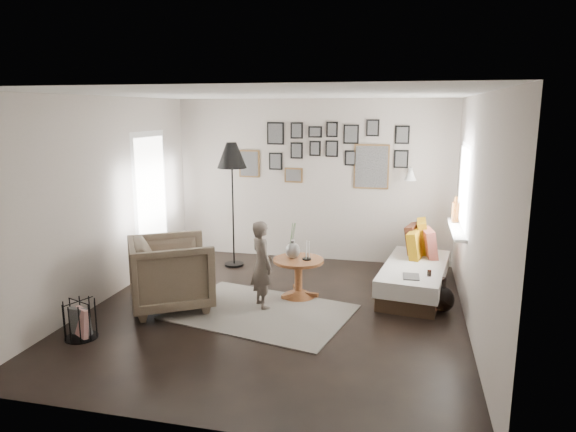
% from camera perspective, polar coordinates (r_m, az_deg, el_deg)
% --- Properties ---
extents(ground, '(4.80, 4.80, 0.00)m').
position_cam_1_polar(ground, '(6.40, -1.49, -10.57)').
color(ground, black).
rests_on(ground, ground).
extents(wall_back, '(4.50, 0.00, 4.50)m').
position_cam_1_polar(wall_back, '(8.34, 2.67, 3.96)').
color(wall_back, '#AEA398').
rests_on(wall_back, ground).
extents(wall_front, '(4.50, 0.00, 4.50)m').
position_cam_1_polar(wall_front, '(3.82, -10.82, -5.68)').
color(wall_front, '#AEA398').
rests_on(wall_front, ground).
extents(wall_left, '(0.00, 4.80, 4.80)m').
position_cam_1_polar(wall_left, '(6.94, -19.83, 1.68)').
color(wall_left, '#AEA398').
rests_on(wall_left, ground).
extents(wall_right, '(0.00, 4.80, 4.80)m').
position_cam_1_polar(wall_right, '(5.88, 20.18, -0.06)').
color(wall_right, '#AEA398').
rests_on(wall_right, ground).
extents(ceiling, '(4.80, 4.80, 0.00)m').
position_cam_1_polar(ceiling, '(5.92, -1.62, 13.40)').
color(ceiling, white).
rests_on(ceiling, wall_back).
extents(door_left, '(0.00, 2.14, 2.14)m').
position_cam_1_polar(door_left, '(7.99, -14.97, 1.41)').
color(door_left, white).
rests_on(door_left, wall_left).
extents(window_right, '(0.15, 1.32, 1.30)m').
position_cam_1_polar(window_right, '(7.25, 18.18, -0.76)').
color(window_right, white).
rests_on(window_right, wall_right).
extents(gallery_wall, '(2.74, 0.03, 1.08)m').
position_cam_1_polar(gallery_wall, '(8.22, 4.65, 6.93)').
color(gallery_wall, brown).
rests_on(gallery_wall, wall_back).
extents(wall_sconce, '(0.18, 0.36, 0.16)m').
position_cam_1_polar(wall_sconce, '(7.91, 13.45, 4.42)').
color(wall_sconce, white).
rests_on(wall_sconce, wall_back).
extents(rug, '(2.35, 1.88, 0.01)m').
position_cam_1_polar(rug, '(6.38, -3.03, -10.59)').
color(rug, '#BAB2A3').
rests_on(rug, ground).
extents(pedestal_table, '(0.66, 0.66, 0.52)m').
position_cam_1_polar(pedestal_table, '(6.79, 1.16, -7.07)').
color(pedestal_table, brown).
rests_on(pedestal_table, ground).
extents(vase, '(0.19, 0.19, 0.47)m').
position_cam_1_polar(vase, '(6.70, 0.54, -3.53)').
color(vase, black).
rests_on(vase, pedestal_table).
extents(candles, '(0.11, 0.11, 0.25)m').
position_cam_1_polar(candles, '(6.65, 2.10, -3.88)').
color(candles, black).
rests_on(candles, pedestal_table).
extents(daybed, '(1.01, 1.87, 0.87)m').
position_cam_1_polar(daybed, '(7.20, 13.87, -6.09)').
color(daybed, black).
rests_on(daybed, ground).
extents(magazine_on_daybed, '(0.21, 0.27, 0.01)m').
position_cam_1_polar(magazine_on_daybed, '(6.55, 13.53, -6.56)').
color(magazine_on_daybed, black).
rests_on(magazine_on_daybed, daybed).
extents(armchair, '(1.33, 1.32, 0.89)m').
position_cam_1_polar(armchair, '(6.56, -12.83, -6.18)').
color(armchair, brown).
rests_on(armchair, ground).
extents(armchair_cushion, '(0.56, 0.56, 0.18)m').
position_cam_1_polar(armchair_cushion, '(6.57, -12.41, -5.78)').
color(armchair_cushion, silver).
rests_on(armchair_cushion, armchair).
extents(floor_lamp, '(0.45, 0.45, 1.94)m').
position_cam_1_polar(floor_lamp, '(7.90, -6.26, 6.20)').
color(floor_lamp, black).
rests_on(floor_lamp, ground).
extents(magazine_basket, '(0.43, 0.43, 0.42)m').
position_cam_1_polar(magazine_basket, '(6.07, -22.09, -10.65)').
color(magazine_basket, black).
rests_on(magazine_basket, ground).
extents(demijohn_large, '(0.32, 0.32, 0.48)m').
position_cam_1_polar(demijohn_large, '(6.71, 15.30, -8.22)').
color(demijohn_large, black).
rests_on(demijohn_large, ground).
extents(demijohn_small, '(0.28, 0.28, 0.43)m').
position_cam_1_polar(demijohn_small, '(6.62, 16.83, -8.80)').
color(demijohn_small, black).
rests_on(demijohn_small, ground).
extents(child, '(0.46, 0.48, 1.10)m').
position_cam_1_polar(child, '(6.37, -2.92, -5.42)').
color(child, '#564B43').
rests_on(child, ground).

